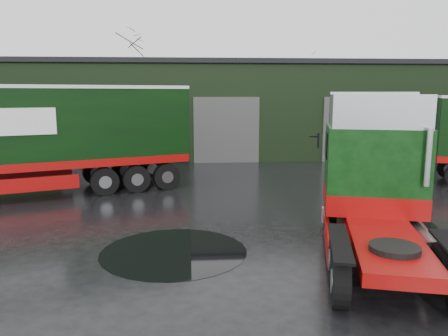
# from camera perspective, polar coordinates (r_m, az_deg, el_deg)

# --- Properties ---
(ground) EXTENTS (100.00, 100.00, 0.00)m
(ground) POSITION_cam_1_polar(r_m,az_deg,el_deg) (13.25, -3.74, -8.74)
(ground) COLOR black
(warehouse) EXTENTS (32.40, 12.40, 6.30)m
(warehouse) POSITION_cam_1_polar(r_m,az_deg,el_deg) (32.66, -0.49, 7.86)
(warehouse) COLOR black
(warehouse) RESTS_ON ground
(hero_tractor) EXTENTS (4.54, 7.30, 4.22)m
(hero_tractor) POSITION_cam_1_polar(r_m,az_deg,el_deg) (11.07, 20.22, -1.71)
(hero_tractor) COLOR black
(hero_tractor) RESTS_ON ground
(trailer_left) EXTENTS (14.82, 8.05, 4.57)m
(trailer_left) POSITION_cam_1_polar(r_m,az_deg,el_deg) (19.55, -26.53, 3.08)
(trailer_left) COLOR silver
(trailer_left) RESTS_ON ground
(tree_back_a) EXTENTS (4.40, 4.40, 9.50)m
(tree_back_a) POSITION_cam_1_polar(r_m,az_deg,el_deg) (43.00, -12.24, 10.19)
(tree_back_a) COLOR black
(tree_back_a) RESTS_ON ground
(tree_back_b) EXTENTS (4.40, 4.40, 7.50)m
(tree_back_b) POSITION_cam_1_polar(r_m,az_deg,el_deg) (43.75, 9.31, 8.96)
(tree_back_b) COLOR black
(tree_back_b) RESTS_ON ground
(puddle_0) EXTENTS (3.93, 3.93, 0.01)m
(puddle_0) POSITION_cam_1_polar(r_m,az_deg,el_deg) (11.98, -6.57, -10.78)
(puddle_0) COLOR black
(puddle_0) RESTS_ON ground
(puddle_1) EXTENTS (2.73, 2.73, 0.01)m
(puddle_1) POSITION_cam_1_polar(r_m,az_deg,el_deg) (15.38, 21.07, -6.75)
(puddle_1) COLOR black
(puddle_1) RESTS_ON ground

